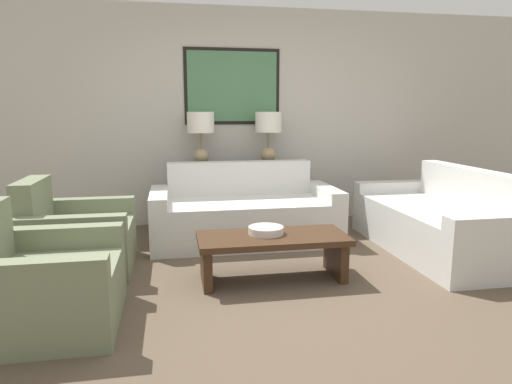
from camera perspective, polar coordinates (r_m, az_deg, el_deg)
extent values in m
plane|color=brown|center=(3.60, 2.54, -12.86)|extent=(20.00, 20.00, 0.00)
cube|color=beige|center=(5.81, -3.01, 9.30)|extent=(8.20, 0.10, 2.65)
cube|color=black|center=(5.76, -2.97, 13.02)|extent=(1.18, 0.01, 0.92)
cube|color=#4C7F56|center=(5.75, -2.96, 13.03)|extent=(1.10, 0.02, 0.84)
cube|color=black|center=(5.64, -2.57, -0.43)|extent=(1.27, 0.37, 0.75)
cylinder|color=tan|center=(5.54, -6.83, 3.38)|extent=(0.16, 0.16, 0.02)
sphere|color=tan|center=(5.53, -6.85, 4.45)|extent=(0.18, 0.18, 0.18)
cylinder|color=#8C7A51|center=(5.51, -6.89, 6.38)|extent=(0.02, 0.02, 0.19)
cylinder|color=white|center=(5.50, -6.94, 8.65)|extent=(0.32, 0.32, 0.24)
cylinder|color=tan|center=(5.65, 1.54, 3.58)|extent=(0.16, 0.16, 0.02)
sphere|color=tan|center=(5.64, 1.54, 4.63)|extent=(0.18, 0.18, 0.18)
cylinder|color=#8C7A51|center=(5.62, 1.55, 6.53)|extent=(0.02, 0.02, 0.19)
cylinder|color=white|center=(5.61, 1.56, 8.74)|extent=(0.32, 0.32, 0.24)
cube|color=silver|center=(4.87, -1.23, -3.87)|extent=(1.63, 0.76, 0.46)
cube|color=silver|center=(5.29, -2.05, -0.67)|extent=(1.63, 0.18, 0.84)
cube|color=silver|center=(4.89, -11.96, -3.31)|extent=(0.18, 0.94, 0.58)
cube|color=silver|center=(5.16, 8.59, -2.49)|extent=(0.18, 0.94, 0.58)
cube|color=silver|center=(4.91, 20.58, -4.42)|extent=(0.76, 1.63, 0.46)
cube|color=silver|center=(5.12, 25.22, -1.98)|extent=(0.18, 1.63, 0.84)
cube|color=silver|center=(5.71, 16.75, -1.60)|extent=(0.94, 0.18, 0.58)
cube|color=silver|center=(4.23, 28.00, -6.41)|extent=(0.94, 0.18, 0.58)
cube|color=#3D2616|center=(3.82, 2.10, -5.80)|extent=(1.25, 0.55, 0.05)
cube|color=#3D2616|center=(3.80, -6.26, -8.98)|extent=(0.07, 0.44, 0.34)
cube|color=#3D2616|center=(4.03, 9.93, -7.96)|extent=(0.07, 0.44, 0.34)
cylinder|color=beige|center=(3.84, 1.23, -4.81)|extent=(0.30, 0.30, 0.06)
cube|color=#707A5B|center=(4.37, -19.97, -6.42)|extent=(0.73, 0.64, 0.42)
cube|color=#707A5B|center=(4.42, -25.96, -3.92)|extent=(0.18, 0.64, 0.83)
cube|color=#707A5B|center=(4.00, -22.23, -6.89)|extent=(0.91, 0.14, 0.58)
cube|color=#707A5B|center=(4.73, -20.35, -4.18)|extent=(0.91, 0.14, 0.58)
cube|color=#707A5B|center=(3.34, -23.08, -11.72)|extent=(0.73, 0.64, 0.42)
cube|color=#707A5B|center=(2.99, -26.55, -12.96)|extent=(0.91, 0.14, 0.58)
cube|color=#707A5B|center=(3.69, -23.24, -8.34)|extent=(0.91, 0.14, 0.58)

